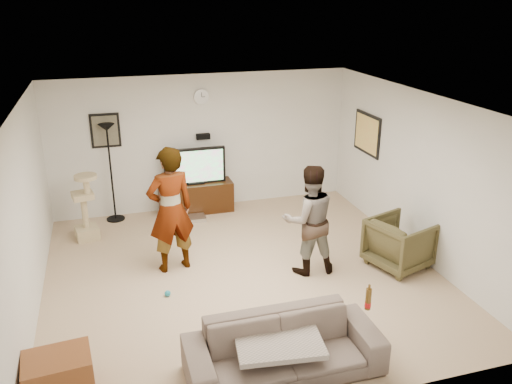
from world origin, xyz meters
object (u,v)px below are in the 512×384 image
object	(u,v)px
armchair	(400,243)
side_table	(59,375)
tv_stand	(196,197)
beer_bottle	(368,299)
person_left	(171,210)
floor_lamp	(111,173)
tv	(195,166)
cat_tree	(84,207)
sofa	(284,348)
person_right	(309,220)

from	to	relation	value
armchair	side_table	size ratio (longest dim) A/B	1.25
tv_stand	beer_bottle	bearing A→B (deg)	-77.46
tv_stand	side_table	world-z (taller)	tv_stand
person_left	side_table	xyz separation A→B (m)	(-1.48, -2.27, -0.71)
floor_lamp	side_table	distance (m)	4.47
floor_lamp	person_left	size ratio (longest dim) A/B	0.94
armchair	side_table	xyz separation A→B (m)	(-4.69, -1.39, -0.15)
tv	armchair	size ratio (longest dim) A/B	1.37
tv_stand	tv	bearing A→B (deg)	0.00
floor_lamp	armchair	world-z (taller)	floor_lamp
floor_lamp	cat_tree	size ratio (longest dim) A/B	1.56
tv	beer_bottle	world-z (taller)	tv
person_left	sofa	bearing A→B (deg)	94.12
person_left	tv	bearing A→B (deg)	-122.12
tv	armchair	distance (m)	3.88
person_right	side_table	world-z (taller)	person_right
floor_lamp	person_left	world-z (taller)	person_left
cat_tree	sofa	distance (m)	4.53
tv_stand	armchair	distance (m)	3.85
person_left	armchair	xyz separation A→B (m)	(3.22, -0.88, -0.56)
tv	sofa	bearing A→B (deg)	-89.01
person_right	side_table	xyz separation A→B (m)	(-3.34, -1.64, -0.59)
sofa	beer_bottle	bearing A→B (deg)	0.08
tv_stand	armchair	world-z (taller)	armchair
tv	sofa	distance (m)	4.70
floor_lamp	cat_tree	bearing A→B (deg)	-125.77
person_left	side_table	world-z (taller)	person_left
tv_stand	person_left	xyz separation A→B (m)	(-0.72, -2.05, 0.65)
tv	person_right	size ratio (longest dim) A/B	0.69
beer_bottle	armchair	world-z (taller)	beer_bottle
armchair	person_right	bearing A→B (deg)	61.14
sofa	cat_tree	bearing A→B (deg)	116.78
person_left	sofa	world-z (taller)	person_left
tv_stand	floor_lamp	distance (m)	1.59
floor_lamp	beer_bottle	size ratio (longest dim) A/B	6.99
sofa	armchair	distance (m)	2.98
person_left	floor_lamp	bearing A→B (deg)	-83.09
tv	side_table	world-z (taller)	tv
person_left	person_right	size ratio (longest dim) A/B	1.15
tv_stand	floor_lamp	world-z (taller)	floor_lamp
cat_tree	person_left	bearing A→B (deg)	-49.15
cat_tree	tv_stand	bearing A→B (deg)	17.71
tv_stand	floor_lamp	xyz separation A→B (m)	(-1.47, 0.04, 0.59)
tv_stand	beer_bottle	world-z (taller)	beer_bottle
tv_stand	sofa	distance (m)	4.66
tv_stand	person_left	bearing A→B (deg)	-109.26
armchair	side_table	distance (m)	4.90
tv	person_left	bearing A→B (deg)	-109.26
person_left	beer_bottle	world-z (taller)	person_left
tv	floor_lamp	bearing A→B (deg)	178.25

